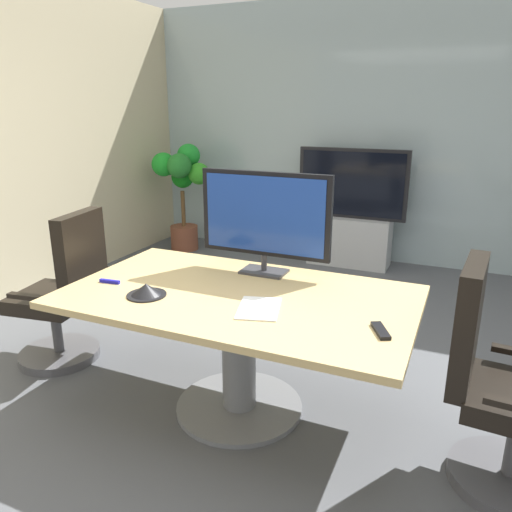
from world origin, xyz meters
name	(u,v)px	position (x,y,z in m)	size (l,w,h in m)	color
ground_plane	(268,401)	(0.00, 0.00, 0.00)	(7.52, 7.52, 0.00)	#515459
wall_back_glass_partition	(380,134)	(0.00, 3.26, 1.44)	(5.59, 0.10, 2.88)	#9EB2B7
conference_table	(238,324)	(-0.13, -0.14, 0.56)	(1.96, 1.13, 0.75)	tan
office_chair_left	(65,301)	(-1.50, -0.09, 0.46)	(0.63, 0.61, 1.09)	#4C4C51
office_chair_right	(499,396)	(1.24, -0.16, 0.46)	(0.61, 0.59, 1.09)	#4C4C51
tv_monitor	(265,217)	(-0.13, 0.26, 1.11)	(0.84, 0.18, 0.64)	#333338
wall_display_unit	(350,227)	(-0.20, 2.90, 0.44)	(1.20, 0.36, 1.31)	#B7BABC
potted_plant	(181,183)	(-2.26, 2.66, 0.84)	(0.70, 0.58, 1.30)	brown
conference_phone	(146,290)	(-0.58, -0.37, 0.78)	(0.22, 0.22, 0.07)	black
remote_control	(381,331)	(0.70, -0.31, 0.76)	(0.05, 0.17, 0.02)	black
whiteboard_marker	(110,281)	(-0.90, -0.30, 0.76)	(0.13, 0.02, 0.02)	#1919A5
paper_notepad	(259,308)	(0.07, -0.29, 0.75)	(0.21, 0.30, 0.01)	white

